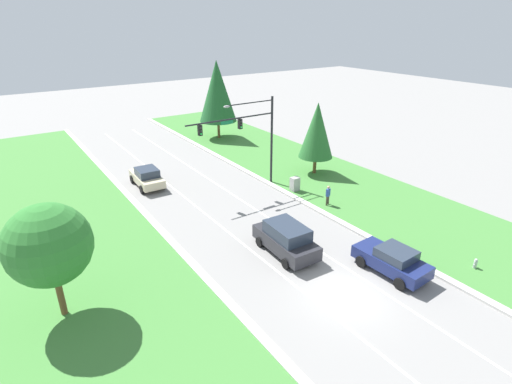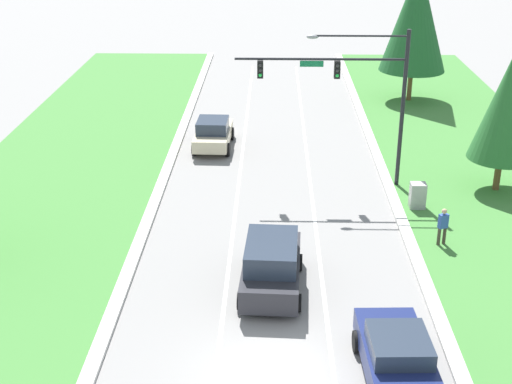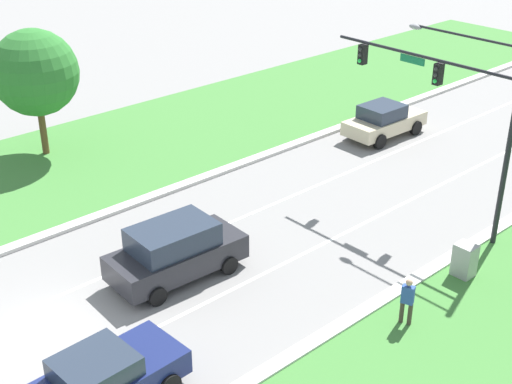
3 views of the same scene
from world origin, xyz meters
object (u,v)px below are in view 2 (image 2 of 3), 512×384
at_px(pedestrian, 443,226).
at_px(charcoal_suv, 272,265).
at_px(conifer_far_right_tree, 416,17).
at_px(utility_cabinet, 418,196).
at_px(traffic_signal_mast, 355,84).
at_px(navy_sedan, 396,355).
at_px(champagne_sedan, 213,133).
at_px(conifer_near_right_tree, 507,107).

bearing_deg(pedestrian, charcoal_suv, 6.26).
bearing_deg(conifer_far_right_tree, utility_cabinet, -98.67).
bearing_deg(traffic_signal_mast, navy_sedan, -90.38).
bearing_deg(champagne_sedan, conifer_near_right_tree, -20.74).
height_order(navy_sedan, charcoal_suv, charcoal_suv).
xyz_separation_m(traffic_signal_mast, champagne_sedan, (-7.21, 5.42, -4.31)).
relative_size(traffic_signal_mast, conifer_near_right_tree, 1.19).
relative_size(champagne_sedan, conifer_far_right_tree, 0.49).
bearing_deg(traffic_signal_mast, champagne_sedan, 143.07).
bearing_deg(navy_sedan, conifer_near_right_tree, 61.69).
height_order(navy_sedan, pedestrian, pedestrian).
distance_m(navy_sedan, utility_cabinet, 12.77).
bearing_deg(charcoal_suv, champagne_sedan, 104.96).
height_order(champagne_sedan, utility_cabinet, champagne_sedan).
height_order(traffic_signal_mast, champagne_sedan, traffic_signal_mast).
distance_m(charcoal_suv, conifer_far_right_tree, 27.53).
height_order(utility_cabinet, conifer_far_right_tree, conifer_far_right_tree).
relative_size(traffic_signal_mast, utility_cabinet, 6.37).
relative_size(navy_sedan, pedestrian, 2.61).
height_order(pedestrian, conifer_near_right_tree, conifer_near_right_tree).
bearing_deg(conifer_far_right_tree, traffic_signal_mast, -110.00).
relative_size(conifer_near_right_tree, conifer_far_right_tree, 0.73).
relative_size(traffic_signal_mast, conifer_far_right_tree, 0.87).
bearing_deg(champagne_sedan, navy_sedan, -69.22).
height_order(champagne_sedan, pedestrian, champagne_sedan).
bearing_deg(traffic_signal_mast, conifer_far_right_tree, 70.00).
bearing_deg(pedestrian, champagne_sedan, -69.74).
height_order(traffic_signal_mast, utility_cabinet, traffic_signal_mast).
xyz_separation_m(traffic_signal_mast, conifer_far_right_tree, (5.60, 15.38, 0.55)).
bearing_deg(champagne_sedan, pedestrian, -47.09).
bearing_deg(traffic_signal_mast, charcoal_suv, -111.00).
bearing_deg(champagne_sedan, charcoal_suv, -76.01).
xyz_separation_m(navy_sedan, utility_cabinet, (2.94, 12.43, -0.21)).
height_order(charcoal_suv, utility_cabinet, charcoal_suv).
bearing_deg(utility_cabinet, champagne_sedan, 140.86).
relative_size(navy_sedan, utility_cabinet, 3.48).
bearing_deg(navy_sedan, conifer_far_right_tree, 77.25).
bearing_deg(conifer_near_right_tree, conifer_far_right_tree, 95.41).
xyz_separation_m(traffic_signal_mast, utility_cabinet, (2.83, -2.76, -4.54)).
xyz_separation_m(pedestrian, conifer_near_right_tree, (3.94, 5.94, 3.31)).
height_order(traffic_signal_mast, conifer_near_right_tree, traffic_signal_mast).
bearing_deg(pedestrian, traffic_signal_mast, -84.77).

